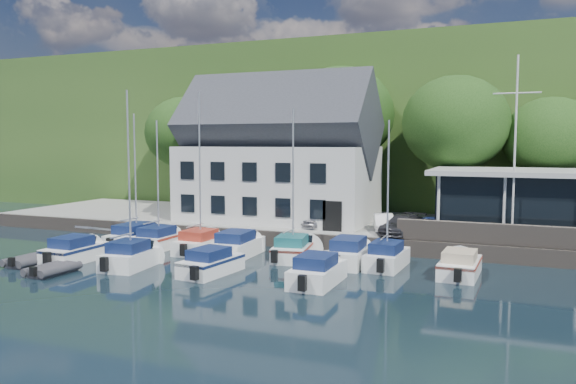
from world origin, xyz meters
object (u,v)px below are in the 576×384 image
object	(u,v)px
car_white	(383,222)
boat_r2_0	(75,249)
boat_r2_1	(129,183)
boat_r1_0	(135,176)
car_blue	(431,226)
boat_r1_6	(388,186)
car_silver	(320,219)
car_dgrey	(402,225)
dinghy_0	(30,259)
boat_r1_1	(158,180)
club_pavilion	(539,203)
boat_r1_5	(350,251)
boat_r2_3	(318,269)
boat_r2_2	(211,261)
boat_r1_3	(237,243)
boat_r1_7	(460,263)
dinghy_1	(52,268)
boat_r1_4	(293,185)
flagpole	(515,150)
harbor_building	(279,162)
boat_r1_2	(200,181)

from	to	relation	value
car_white	boat_r2_0	bearing A→B (deg)	-159.86
car_white	boat_r2_1	distance (m)	16.55
boat_r1_0	car_blue	bearing A→B (deg)	15.84
boat_r1_6	car_silver	bearing A→B (deg)	136.18
car_dgrey	dinghy_0	distance (m)	22.16
car_blue	boat_r1_1	xyz separation A→B (m)	(-16.33, -5.74, 2.86)
club_pavilion	boat_r1_6	bearing A→B (deg)	-132.92
car_dgrey	boat_r1_5	xyz separation A→B (m)	(-1.93, -5.39, -0.84)
boat_r1_5	boat_r2_3	bearing A→B (deg)	-94.78
boat_r2_2	car_silver	bearing A→B (deg)	85.89
boat_r1_3	boat_r1_5	xyz separation A→B (m)	(6.92, 0.23, 0.01)
club_pavilion	boat_r1_7	bearing A→B (deg)	-113.94
car_silver	boat_r2_2	world-z (taller)	car_silver
car_white	car_dgrey	xyz separation A→B (m)	(1.42, -0.97, 0.05)
car_white	boat_r1_3	world-z (taller)	car_white
boat_r1_6	boat_r2_1	world-z (taller)	boat_r2_1
boat_r2_0	boat_r2_1	world-z (taller)	boat_r2_1
car_white	dinghy_1	xyz separation A→B (m)	(-14.28, -14.33, -1.24)
boat_r1_6	boat_r2_2	size ratio (longest dim) A/B	1.65
club_pavilion	boat_r1_4	xyz separation A→B (m)	(-13.37, -8.35, 1.35)
car_blue	boat_r1_4	bearing A→B (deg)	-125.10
flagpole	boat_r1_0	xyz separation A→B (m)	(-23.07, -4.72, -1.80)
boat_r1_4	boat_r2_3	bearing A→B (deg)	-65.91
car_silver	boat_r2_0	bearing A→B (deg)	-117.42
flagpole	dinghy_1	bearing A→B (deg)	-149.61
boat_r2_1	harbor_building	bearing A→B (deg)	73.54
boat_r1_5	boat_r2_1	bearing A→B (deg)	-155.76
club_pavilion	boat_r1_0	bearing A→B (deg)	-161.78
boat_r2_0	dinghy_1	world-z (taller)	boat_r2_0
car_silver	boat_r1_7	xyz separation A→B (m)	(9.86, -6.88, -0.91)
harbor_building	car_white	bearing A→B (deg)	-16.57
car_white	boat_r2_2	bearing A→B (deg)	-136.87
car_white	dinghy_0	size ratio (longest dim) A/B	1.21
car_blue	boat_r1_1	world-z (taller)	boat_r1_1
car_silver	boat_r1_6	size ratio (longest dim) A/B	0.38
club_pavilion	boat_r1_1	bearing A→B (deg)	-159.61
car_dgrey	boat_r1_6	size ratio (longest dim) A/B	0.48
boat_r1_0	boat_r1_3	xyz separation A→B (m)	(7.74, -0.54, -3.84)
boat_r1_3	boat_r2_3	distance (m)	8.06
boat_r1_2	boat_r1_7	size ratio (longest dim) A/B	1.64
flagpole	boat_r2_0	bearing A→B (deg)	-156.44
car_silver	boat_r1_7	bearing A→B (deg)	-18.61
boat_r2_1	boat_r1_0	bearing A→B (deg)	119.12
boat_r2_1	flagpole	bearing A→B (deg)	22.79
car_blue	boat_r2_1	size ratio (longest dim) A/B	0.37
boat_r2_0	boat_r2_1	distance (m)	5.61
car_dgrey	boat_r1_5	world-z (taller)	car_dgrey
flagpole	boat_r2_1	bearing A→B (deg)	-151.93
boat_r1_1	boat_r1_2	xyz separation A→B (m)	(3.21, -0.19, -0.01)
boat_r1_1	boat_r1_6	size ratio (longest dim) A/B	1.00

